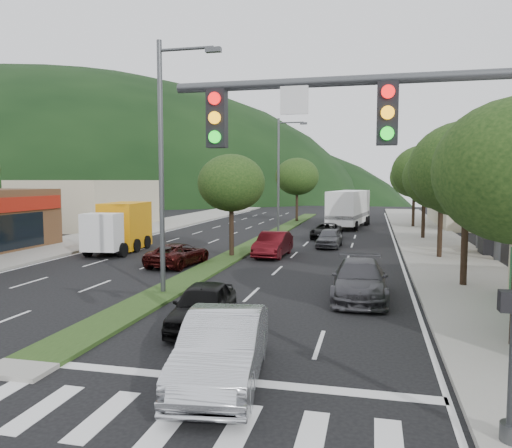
% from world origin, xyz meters
% --- Properties ---
extents(ground, '(160.00, 160.00, 0.00)m').
position_xyz_m(ground, '(0.00, 0.00, 0.00)').
color(ground, black).
rests_on(ground, ground).
extents(sidewalk_right, '(5.00, 90.00, 0.15)m').
position_xyz_m(sidewalk_right, '(12.50, 25.00, 0.07)').
color(sidewalk_right, gray).
rests_on(sidewalk_right, ground).
extents(sidewalk_left, '(6.00, 90.00, 0.15)m').
position_xyz_m(sidewalk_left, '(-13.00, 25.00, 0.07)').
color(sidewalk_left, gray).
rests_on(sidewalk_left, ground).
extents(median, '(1.60, 56.00, 0.12)m').
position_xyz_m(median, '(0.00, 28.00, 0.06)').
color(median, '#1D3413').
rests_on(median, ground).
extents(traffic_signal, '(6.12, 0.40, 7.00)m').
position_xyz_m(traffic_signal, '(9.03, -1.54, 4.65)').
color(traffic_signal, '#47494C').
rests_on(traffic_signal, ground).
extents(bldg_left_far, '(9.00, 14.00, 4.60)m').
position_xyz_m(bldg_left_far, '(-19.00, 34.00, 2.30)').
color(bldg_left_far, '#BAAD93').
rests_on(bldg_left_far, ground).
extents(bldg_right_far, '(10.00, 16.00, 5.20)m').
position_xyz_m(bldg_right_far, '(19.50, 44.00, 2.60)').
color(bldg_right_far, '#BAAD93').
rests_on(bldg_right_far, ground).
extents(hill_far, '(176.00, 132.00, 82.00)m').
position_xyz_m(hill_far, '(-80.00, 110.00, 0.00)').
color(hill_far, black).
rests_on(hill_far, ground).
extents(tree_r_b, '(4.80, 4.80, 6.94)m').
position_xyz_m(tree_r_b, '(12.00, 12.00, 5.04)').
color(tree_r_b, black).
rests_on(tree_r_b, sidewalk_right).
extents(tree_r_c, '(4.40, 4.40, 6.48)m').
position_xyz_m(tree_r_c, '(12.00, 20.00, 4.75)').
color(tree_r_c, black).
rests_on(tree_r_c, sidewalk_right).
extents(tree_r_d, '(5.00, 5.00, 7.17)m').
position_xyz_m(tree_r_d, '(12.00, 30.00, 5.18)').
color(tree_r_d, black).
rests_on(tree_r_d, sidewalk_right).
extents(tree_r_e, '(4.60, 4.60, 6.71)m').
position_xyz_m(tree_r_e, '(12.00, 40.00, 4.89)').
color(tree_r_e, black).
rests_on(tree_r_e, sidewalk_right).
extents(tree_med_near, '(4.00, 4.00, 6.02)m').
position_xyz_m(tree_med_near, '(0.00, 18.00, 4.43)').
color(tree_med_near, black).
rests_on(tree_med_near, median).
extents(tree_med_far, '(4.80, 4.80, 6.94)m').
position_xyz_m(tree_med_far, '(0.00, 44.00, 5.01)').
color(tree_med_far, black).
rests_on(tree_med_far, median).
extents(streetlight_near, '(2.60, 0.25, 10.00)m').
position_xyz_m(streetlight_near, '(0.21, 8.00, 5.58)').
color(streetlight_near, '#47494C').
rests_on(streetlight_near, ground).
extents(streetlight_mid, '(2.60, 0.25, 10.00)m').
position_xyz_m(streetlight_mid, '(0.21, 33.00, 5.58)').
color(streetlight_mid, '#47494C').
rests_on(streetlight_mid, ground).
extents(sedan_silver, '(2.30, 5.02, 1.59)m').
position_xyz_m(sedan_silver, '(4.94, 0.10, 0.80)').
color(sedan_silver, '#B9BCC1').
rests_on(sedan_silver, ground).
extents(suv_maroon, '(2.56, 4.64, 1.23)m').
position_xyz_m(suv_maroon, '(-1.96, 14.47, 0.61)').
color(suv_maroon, black).
rests_on(suv_maroon, ground).
extents(car_queue_a, '(2.01, 4.21, 1.39)m').
position_xyz_m(car_queue_a, '(3.11, 4.00, 0.69)').
color(car_queue_a, black).
rests_on(car_queue_a, ground).
extents(car_queue_b, '(2.20, 5.15, 1.48)m').
position_xyz_m(car_queue_b, '(7.74, 9.00, 0.74)').
color(car_queue_b, '#434347').
rests_on(car_queue_b, ground).
extents(car_queue_c, '(1.76, 4.56, 1.48)m').
position_xyz_m(car_queue_c, '(2.35, 18.89, 0.74)').
color(car_queue_c, '#540E14').
rests_on(car_queue_c, ground).
extents(car_queue_d, '(2.38, 4.56, 1.23)m').
position_xyz_m(car_queue_d, '(4.64, 28.89, 0.61)').
color(car_queue_d, black).
rests_on(car_queue_d, ground).
extents(car_queue_e, '(1.68, 3.92, 1.32)m').
position_xyz_m(car_queue_e, '(5.31, 23.89, 0.66)').
color(car_queue_e, '#48484C').
rests_on(car_queue_e, ground).
extents(box_truck, '(2.96, 6.53, 3.13)m').
position_xyz_m(box_truck, '(-7.65, 18.74, 1.48)').
color(box_truck, silver).
rests_on(box_truck, ground).
extents(motorhome, '(4.03, 9.60, 3.57)m').
position_xyz_m(motorhome, '(5.90, 38.89, 1.90)').
color(motorhome, white).
rests_on(motorhome, ground).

